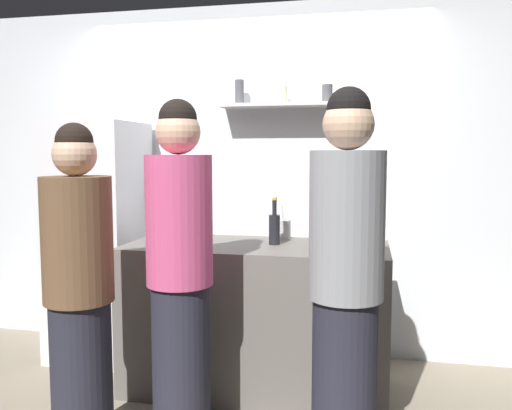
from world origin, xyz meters
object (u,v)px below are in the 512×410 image
Objects in this scene: wine_bottle_pale_glass at (361,233)px; wine_bottle_dark_glass at (274,228)px; utensil_holder at (282,229)px; water_bottle_plastic at (320,233)px; baking_pan at (176,236)px; refrigerator at (99,240)px; wine_bottle_green_glass at (315,229)px; wine_bottle_amber_glass at (316,223)px; person_grey_hoodie at (346,286)px; person_brown_jacket at (79,294)px; person_pink_top at (180,274)px.

wine_bottle_pale_glass is 0.60m from wine_bottle_dark_glass.
water_bottle_plastic is at bearing -55.87° from utensil_holder.
wine_bottle_pale_glass is at bearing -15.05° from baking_pan.
refrigerator is 1.40m from utensil_holder.
refrigerator is at bearing 159.96° from baking_pan.
refrigerator is 5.84× the size of wine_bottle_dark_glass.
baking_pan is (0.71, -0.26, 0.10)m from refrigerator.
utensil_holder is 0.76× the size of wine_bottle_green_glass.
wine_bottle_green_glass is at bearing 142.86° from wine_bottle_pale_glass.
utensil_holder is 0.89× the size of water_bottle_plastic.
baking_pan is 1.34× the size of water_bottle_plastic.
wine_bottle_dark_glass is (0.67, -0.05, 0.08)m from baking_pan.
baking_pan is 1.06× the size of wine_bottle_amber_glass.
refrigerator is at bearing -104.06° from person_grey_hoodie.
wine_bottle_pale_glass is 1.51m from person_brown_jacket.
baking_pan is at bearing 164.95° from wine_bottle_pale_glass.
wine_bottle_green_glass is (-0.27, 0.21, -0.02)m from wine_bottle_pale_glass.
person_brown_jacket reaches higher than wine_bottle_pale_glass.
wine_bottle_pale_glass is 1.07× the size of wine_bottle_amber_glass.
baking_pan is at bearing -165.25° from utensil_holder.
person_pink_top is (0.45, 0.21, 0.07)m from person_brown_jacket.
refrigerator is 7.67× the size of utensil_holder.
water_bottle_plastic is at bearing -81.91° from wine_bottle_amber_glass.
person_brown_jacket is at bearing -142.02° from wine_bottle_green_glass.
person_pink_top reaches higher than water_bottle_plastic.
wine_bottle_dark_glass is (1.38, -0.31, 0.18)m from refrigerator.
person_brown_jacket reaches higher than water_bottle_plastic.
baking_pan is 0.21× the size of person_brown_jacket.
wine_bottle_amber_glass is (-0.29, 0.46, -0.01)m from wine_bottle_pale_glass.
refrigerator is 5.06× the size of wine_bottle_pale_glass.
refrigerator is 1.42m from wine_bottle_dark_glass.
utensil_holder is at bearing -138.86° from person_grey_hoodie.
utensil_holder is (0.68, 0.18, 0.04)m from baking_pan.
wine_bottle_dark_glass is (-0.26, 0.07, -0.01)m from wine_bottle_green_glass.
wine_bottle_pale_glass is 1.02m from person_pink_top.
person_brown_jacket is (-0.83, -1.14, -0.18)m from utensil_holder.
refrigerator is 5.82× the size of wine_bottle_green_glass.
wine_bottle_pale_glass is at bearing -120.85° from person_pink_top.
wine_bottle_pale_glass is (1.21, -0.32, 0.10)m from baking_pan.
water_bottle_plastic is at bearing -147.04° from person_grey_hoodie.
refrigerator is 0.98× the size of person_pink_top.
refrigerator is 1.69m from wine_bottle_green_glass.
water_bottle_plastic is 1.35m from person_brown_jacket.
wine_bottle_pale_glass is 0.55m from wine_bottle_amber_glass.
person_grey_hoodie is (1.85, -1.14, 0.04)m from refrigerator.
wine_bottle_dark_glass is 1.24m from person_brown_jacket.
wine_bottle_amber_glass reaches higher than water_bottle_plastic.
refrigerator is at bearing 139.16° from person_brown_jacket.
utensil_holder is at bearing 124.13° from water_bottle_plastic.
person_pink_top is (-0.90, -0.43, -0.18)m from wine_bottle_pale_glass.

